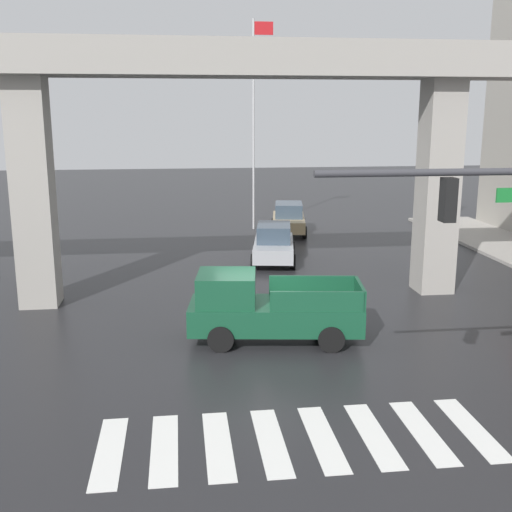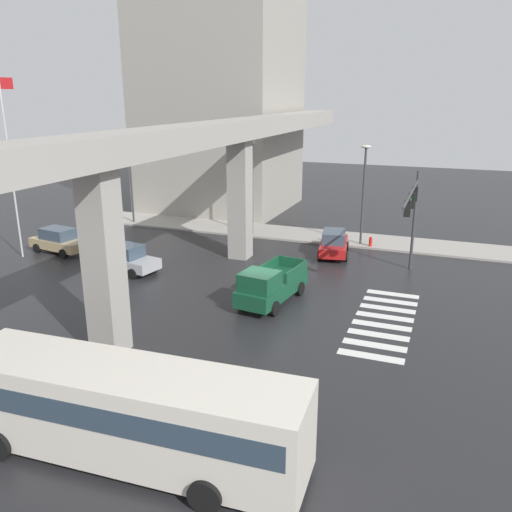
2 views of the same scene
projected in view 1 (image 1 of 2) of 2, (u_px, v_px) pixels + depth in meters
name	position (u px, v px, depth m)	size (l,w,h in m)	color
ground_plane	(259.00, 337.00, 19.11)	(120.00, 120.00, 0.00)	#232326
crosswalk_stripes	(297.00, 440.00, 13.11)	(8.25, 2.80, 0.01)	silver
elevated_overpass	(243.00, 78.00, 21.54)	(56.78, 2.43, 9.09)	#9E9991
pickup_truck	(265.00, 309.00, 18.65)	(5.31, 2.59, 2.08)	#14472D
sedan_silver	(274.00, 243.00, 28.71)	(2.49, 4.53, 1.72)	#A8AAAF
sedan_tan	(289.00, 218.00, 35.43)	(2.48, 4.53, 1.72)	tan
street_lamp_far_north	(448.00, 151.00, 35.70)	(0.44, 0.70, 7.24)	#38383D
flagpole	(255.00, 113.00, 35.48)	(1.16, 0.12, 11.74)	silver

